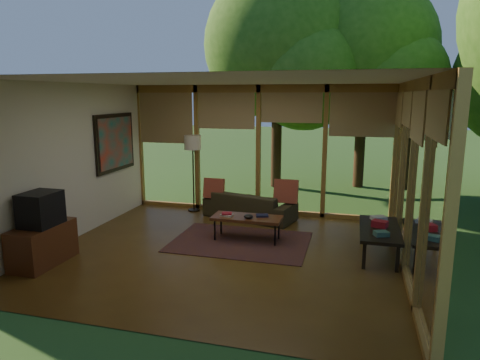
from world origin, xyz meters
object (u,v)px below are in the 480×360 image
(sofa, at_px, (250,205))
(television, at_px, (41,209))
(media_cabinet, at_px, (43,244))
(side_console, at_px, (380,231))
(floor_lamp, at_px, (193,147))
(coffee_table, at_px, (247,218))

(sofa, xyz_separation_m, television, (-2.39, -3.15, 0.58))
(media_cabinet, xyz_separation_m, side_console, (4.87, 1.65, 0.11))
(floor_lamp, xyz_separation_m, coffee_table, (1.60, -1.57, -1.01))
(floor_lamp, distance_m, coffee_table, 2.46)
(coffee_table, height_order, side_console, side_console)
(sofa, bearing_deg, coffee_table, 117.00)
(media_cabinet, distance_m, floor_lamp, 3.73)
(floor_lamp, bearing_deg, side_console, -24.78)
(media_cabinet, relative_size, television, 1.82)
(media_cabinet, bearing_deg, sofa, 52.57)
(television, distance_m, side_console, 5.14)
(sofa, relative_size, side_console, 1.33)
(coffee_table, distance_m, side_console, 2.19)
(coffee_table, bearing_deg, side_console, -4.53)
(side_console, bearing_deg, media_cabinet, -161.28)
(television, distance_m, coffee_table, 3.26)
(media_cabinet, distance_m, television, 0.55)
(television, height_order, side_console, television)
(floor_lamp, height_order, side_console, floor_lamp)
(sofa, bearing_deg, floor_lamp, 4.50)
(sofa, distance_m, media_cabinet, 3.96)
(sofa, relative_size, media_cabinet, 1.86)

